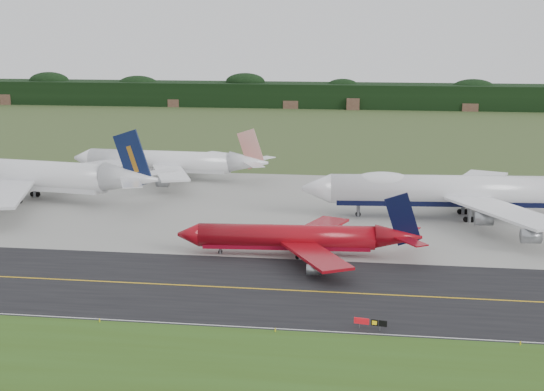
% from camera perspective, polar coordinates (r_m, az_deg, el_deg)
% --- Properties ---
extents(ground, '(600.00, 600.00, 0.00)m').
position_cam_1_polar(ground, '(121.92, 2.37, -6.56)').
color(ground, '#415025').
rests_on(ground, ground).
extents(grass_verge, '(400.00, 30.00, 0.01)m').
position_cam_1_polar(grass_verge, '(89.77, 0.12, -13.81)').
color(grass_verge, '#355218').
rests_on(grass_verge, ground).
extents(taxiway, '(400.00, 32.00, 0.02)m').
position_cam_1_polar(taxiway, '(118.16, 2.18, -7.18)').
color(taxiway, black).
rests_on(taxiway, ground).
extents(apron, '(400.00, 78.00, 0.01)m').
position_cam_1_polar(apron, '(170.77, 4.05, -0.99)').
color(apron, gray).
rests_on(apron, ground).
extents(taxiway_centreline, '(400.00, 0.40, 0.00)m').
position_cam_1_polar(taxiway_centreline, '(118.15, 2.18, -7.17)').
color(taxiway_centreline, gold).
rests_on(taxiway_centreline, taxiway).
extents(taxiway_edge_line, '(400.00, 0.25, 0.00)m').
position_cam_1_polar(taxiway_edge_line, '(103.77, 1.30, -10.03)').
color(taxiway_edge_line, silver).
rests_on(taxiway_edge_line, taxiway).
extents(horizon_treeline, '(700.00, 25.00, 12.00)m').
position_cam_1_polar(horizon_treeline, '(390.14, 6.35, 7.40)').
color(horizon_treeline, black).
rests_on(horizon_treeline, ground).
extents(jet_ba_747, '(69.55, 57.41, 17.48)m').
position_cam_1_polar(jet_ba_747, '(165.54, 13.98, 0.34)').
color(jet_ba_747, white).
rests_on(jet_ba_747, ground).
extents(jet_red_737, '(43.76, 35.62, 11.81)m').
position_cam_1_polar(jet_red_737, '(135.02, 2.12, -3.20)').
color(jet_red_737, maroon).
rests_on(jet_red_737, ground).
extents(jet_navy_gold, '(69.28, 59.81, 17.88)m').
position_cam_1_polar(jet_navy_gold, '(187.11, -18.16, 1.44)').
color(jet_navy_gold, silver).
rests_on(jet_navy_gold, ground).
extents(jet_star_tail, '(54.23, 45.37, 14.31)m').
position_cam_1_polar(jet_star_tail, '(204.03, -7.70, 2.52)').
color(jet_star_tail, white).
rests_on(jet_star_tail, ground).
extents(taxiway_sign, '(4.44, 0.98, 1.49)m').
position_cam_1_polar(taxiway_sign, '(104.18, 7.41, -9.44)').
color(taxiway_sign, slate).
rests_on(taxiway_sign, ground).
extents(edge_marker_left, '(0.16, 0.16, 0.50)m').
position_cam_1_polar(edge_marker_left, '(108.76, -12.86, -9.15)').
color(edge_marker_left, yellow).
rests_on(edge_marker_left, ground).
extents(edge_marker_center, '(0.16, 0.16, 0.50)m').
position_cam_1_polar(edge_marker_center, '(102.97, 0.24, -10.08)').
color(edge_marker_center, yellow).
rests_on(edge_marker_center, ground).
extents(edge_marker_right, '(0.16, 0.16, 0.50)m').
position_cam_1_polar(edge_marker_right, '(103.95, 18.20, -10.52)').
color(edge_marker_right, yellow).
rests_on(edge_marker_right, ground).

